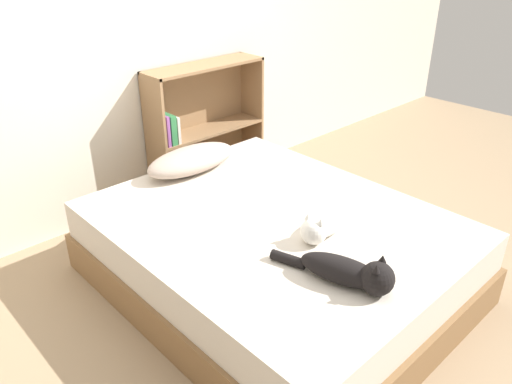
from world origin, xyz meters
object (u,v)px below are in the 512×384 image
object	(u,v)px
bed	(274,252)
cat_dark	(351,272)
cat_light	(326,223)
bookshelf	(201,128)
pillow	(192,160)

from	to	relation	value
bed	cat_dark	world-z (taller)	cat_dark
cat_light	bookshelf	size ratio (longest dim) A/B	0.52
bed	cat_dark	xyz separation A→B (m)	(-0.17, -0.62, 0.28)
cat_dark	cat_light	bearing A→B (deg)	127.99
pillow	bookshelf	distance (m)	0.63
cat_light	bookshelf	bearing A→B (deg)	-113.14
pillow	bookshelf	xyz separation A→B (m)	(0.43, 0.46, -0.02)
bed	cat_dark	bearing A→B (deg)	-105.01
bed	cat_light	distance (m)	0.41
pillow	cat_light	distance (m)	1.07
bed	bookshelf	size ratio (longest dim) A/B	1.98
pillow	bed	bearing A→B (deg)	-93.08
bed	bookshelf	world-z (taller)	bookshelf
pillow	cat_dark	bearing A→B (deg)	-98.45
bed	cat_light	bearing A→B (deg)	-75.10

